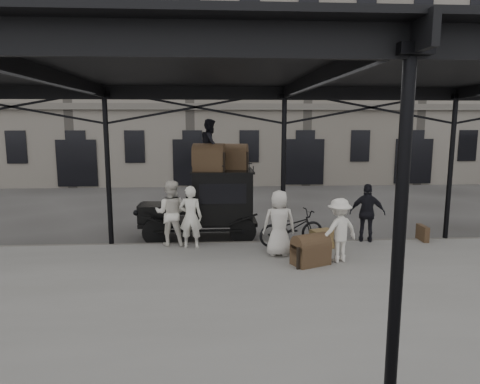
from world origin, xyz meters
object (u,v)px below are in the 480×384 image
Objects in this scene: taxi at (212,201)px; steamer_trunk_roof_near at (209,159)px; porter_left at (191,217)px; steamer_trunk_platform at (311,252)px; porter_official at (367,213)px; bicycle at (292,228)px.

taxi is 3.88× the size of steamer_trunk_roof_near.
porter_left reaches higher than steamer_trunk_platform.
steamer_trunk_roof_near is at bearing 7.11° from porter_official.
porter_official is at bearing 0.58° from steamer_trunk_roof_near.
steamer_trunk_platform is (0.17, -1.70, -0.19)m from bicycle.
taxi is 2.12× the size of porter_official.
taxi reaches higher than steamer_trunk_platform.
porter_left is at bearing -111.81° from taxi.
porter_left reaches higher than bicycle.
taxi is at bearing -105.82° from porter_left.
porter_official is at bearing -97.49° from bicycle.
steamer_trunk_platform is at bearing 157.76° from porter_left.
steamer_trunk_platform is (3.03, -1.63, -0.56)m from porter_left.
bicycle is at bearing 24.62° from porter_official.
porter_official is 1.95× the size of steamer_trunk_platform.
steamer_trunk_platform is at bearing 61.05° from porter_official.
bicycle reaches higher than steamer_trunk_platform.
bicycle is (2.86, 0.08, -0.37)m from porter_left.
porter_left is 2.00× the size of steamer_trunk_platform.
steamer_trunk_platform is at bearing -37.04° from steamer_trunk_roof_near.
steamer_trunk_platform is at bearing 171.87° from bicycle.
taxi is at bearing 83.66° from steamer_trunk_roof_near.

